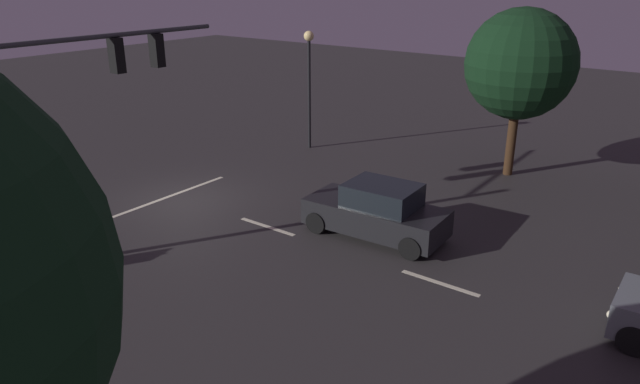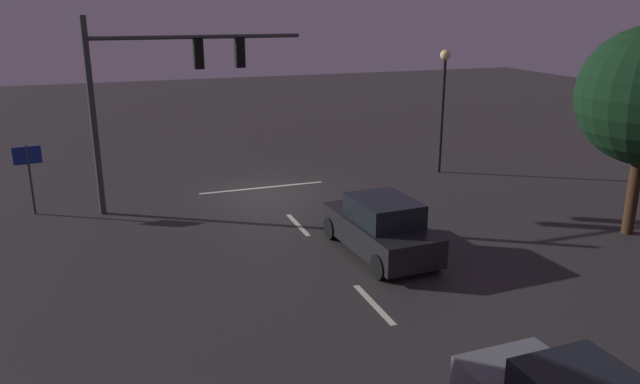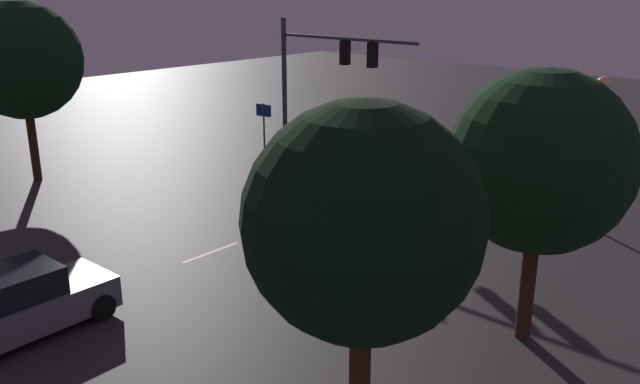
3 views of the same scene
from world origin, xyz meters
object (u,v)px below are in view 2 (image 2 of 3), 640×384
(car_approaching, at_px, (381,227))
(street_lamp_left_kerb, at_px, (444,88))
(route_sign, at_px, (28,165))
(traffic_signal_assembly, at_px, (161,78))

(car_approaching, relative_size, street_lamp_left_kerb, 0.85)
(car_approaching, bearing_deg, route_sign, -36.69)
(street_lamp_left_kerb, bearing_deg, route_sign, 0.79)
(traffic_signal_assembly, bearing_deg, street_lamp_left_kerb, -175.31)
(car_approaching, distance_m, street_lamp_left_kerb, 10.21)
(car_approaching, distance_m, route_sign, 12.21)
(street_lamp_left_kerb, relative_size, route_sign, 2.13)
(traffic_signal_assembly, relative_size, car_approaching, 1.64)
(street_lamp_left_kerb, xyz_separation_m, route_sign, (16.09, 0.22, -1.87))
(traffic_signal_assembly, height_order, route_sign, traffic_signal_assembly)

